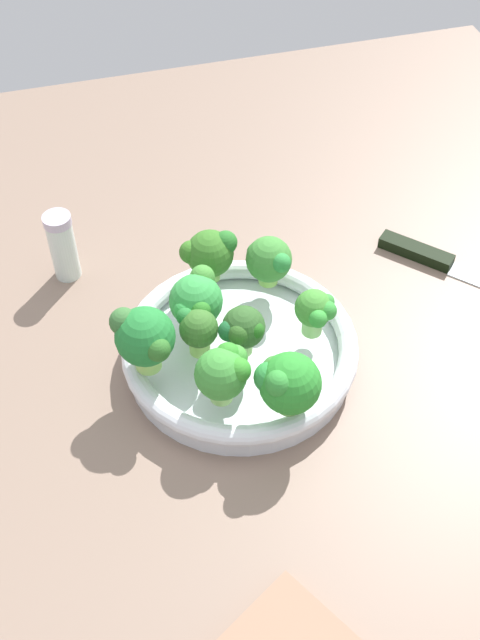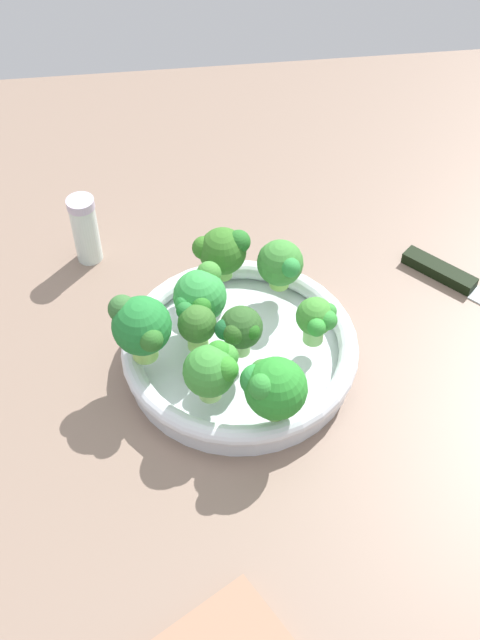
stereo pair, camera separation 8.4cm
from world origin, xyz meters
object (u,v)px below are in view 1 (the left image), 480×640
(broccoli_floret_7, at_px, (269,260))
(knife, at_px, (451,266))
(broccoli_floret_2, at_px, (144,338))
(bowl, at_px, (240,350))
(broccoli_floret_5, at_px, (317,312))
(broccoli_floret_0, at_px, (224,372))
(pepper_shaker, at_px, (63,246))
(broccoli_floret_3, at_px, (198,328))
(broccoli_floret_1, at_px, (210,253))
(broccoli_floret_8, at_px, (194,300))
(broccoli_floret_4, at_px, (243,329))
(broccoli_floret_6, at_px, (286,382))

(broccoli_floret_7, bearing_deg, knife, -90.41)
(broccoli_floret_2, bearing_deg, knife, -77.88)
(bowl, height_order, broccoli_floret_5, broccoli_floret_5)
(bowl, bearing_deg, knife, -75.86)
(bowl, xyz_separation_m, broccoli_floret_0, (-0.07, 0.04, 0.06))
(broccoli_floret_5, bearing_deg, pepper_shaker, 49.85)
(broccoli_floret_3, height_order, broccoli_floret_7, broccoli_floret_7)
(broccoli_floret_3, bearing_deg, broccoli_floret_1, -20.65)
(broccoli_floret_2, bearing_deg, broccoli_floret_3, -81.13)
(broccoli_floret_3, xyz_separation_m, broccoli_floret_7, (0.08, -0.10, 0.00))
(broccoli_floret_7, xyz_separation_m, pepper_shaker, (0.12, 0.22, -0.03))
(broccoli_floret_8, distance_m, knife, 0.35)
(broccoli_floret_7, bearing_deg, pepper_shaker, 62.21)
(pepper_shaker, bearing_deg, broccoli_floret_3, -148.17)
(pepper_shaker, bearing_deg, broccoli_floret_7, -117.79)
(broccoli_floret_2, xyz_separation_m, pepper_shaker, (0.21, 0.06, -0.04))
(broccoli_floret_2, height_order, knife, broccoli_floret_2)
(broccoli_floret_1, bearing_deg, bowl, -175.48)
(broccoli_floret_3, height_order, broccoli_floret_4, broccoli_floret_4)
(broccoli_floret_4, xyz_separation_m, broccoli_floret_8, (0.06, 0.04, -0.00))
(bowl, height_order, broccoli_floret_2, broccoli_floret_2)
(broccoli_floret_2, xyz_separation_m, broccoli_floret_5, (-0.00, -0.18, -0.01))
(broccoli_floret_3, bearing_deg, pepper_shaker, 31.83)
(broccoli_floret_3, xyz_separation_m, broccoli_floret_8, (0.04, -0.01, 0.00))
(knife, bearing_deg, broccoli_floret_6, 122.26)
(broccoli_floret_3, height_order, broccoli_floret_8, broccoli_floret_8)
(bowl, distance_m, broccoli_floret_2, 0.12)
(broccoli_floret_7, bearing_deg, broccoli_floret_0, 148.20)
(broccoli_floret_4, bearing_deg, bowl, -7.76)
(broccoli_floret_3, distance_m, broccoli_floret_5, 0.13)
(broccoli_floret_4, distance_m, broccoli_floret_8, 0.07)
(broccoli_floret_5, height_order, broccoli_floret_8, broccoli_floret_8)
(broccoli_floret_6, relative_size, pepper_shaker, 0.75)
(broccoli_floret_0, xyz_separation_m, broccoli_floret_7, (0.15, -0.09, -0.00))
(bowl, height_order, broccoli_floret_4, broccoli_floret_4)
(broccoli_floret_1, bearing_deg, broccoli_floret_3, 159.35)
(broccoli_floret_0, relative_size, knife, 0.31)
(pepper_shaker, bearing_deg, broccoli_floret_0, -153.38)
(broccoli_floret_4, relative_size, broccoli_floret_5, 1.05)
(broccoli_floret_5, height_order, pepper_shaker, broccoli_floret_5)
(broccoli_floret_6, bearing_deg, broccoli_floret_2, 54.49)
(bowl, xyz_separation_m, broccoli_floret_5, (-0.02, -0.08, 0.06))
(bowl, relative_size, broccoli_floret_7, 4.24)
(broccoli_floret_3, height_order, knife, broccoli_floret_3)
(broccoli_floret_8, bearing_deg, broccoli_floret_2, 126.86)
(broccoli_floret_4, distance_m, broccoli_floret_5, 0.08)
(broccoli_floret_4, height_order, broccoli_floret_6, broccoli_floret_6)
(broccoli_floret_2, distance_m, broccoli_floret_6, 0.15)
(broccoli_floret_0, distance_m, broccoli_floret_3, 0.07)
(broccoli_floret_2, xyz_separation_m, broccoli_floret_8, (0.05, -0.06, -0.01))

